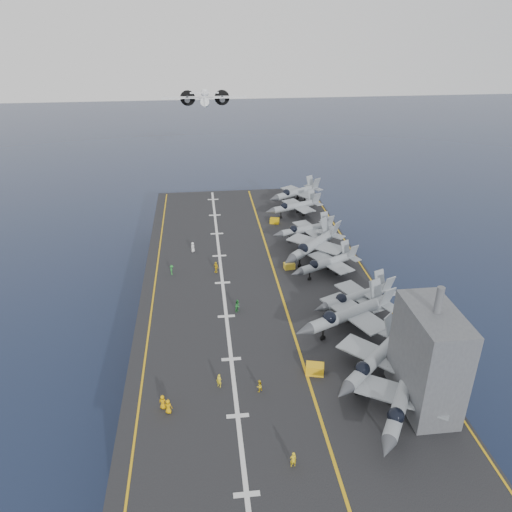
{
  "coord_description": "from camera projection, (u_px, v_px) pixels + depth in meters",
  "views": [
    {
      "loc": [
        -8.78,
        -71.35,
        50.78
      ],
      "look_at": [
        0.0,
        4.0,
        13.0
      ],
      "focal_mm": 35.0,
      "sensor_mm": 36.0,
      "label": 1
    }
  ],
  "objects": [
    {
      "name": "ground",
      "position": [
        259.0,
        333.0,
        86.99
      ],
      "size": [
        500.0,
        500.0,
        0.0
      ],
      "primitive_type": "plane",
      "color": "#142135",
      "rests_on": "ground"
    },
    {
      "name": "hull",
      "position": [
        259.0,
        308.0,
        84.76
      ],
      "size": [
        36.0,
        90.0,
        10.0
      ],
      "primitive_type": "cube",
      "color": "#56595E",
      "rests_on": "ground"
    },
    {
      "name": "flight_deck",
      "position": [
        259.0,
        282.0,
        82.44
      ],
      "size": [
        38.0,
        92.0,
        0.4
      ],
      "primitive_type": "cube",
      "color": "black",
      "rests_on": "hull"
    },
    {
      "name": "foul_line",
      "position": [
        277.0,
        280.0,
        82.65
      ],
      "size": [
        0.35,
        90.0,
        0.02
      ],
      "primitive_type": "cube",
      "color": "gold",
      "rests_on": "flight_deck"
    },
    {
      "name": "landing_centerline",
      "position": [
        223.0,
        283.0,
        81.72
      ],
      "size": [
        0.5,
        90.0,
        0.02
      ],
      "primitive_type": "cube",
      "color": "silver",
      "rests_on": "flight_deck"
    },
    {
      "name": "deck_edge_port",
      "position": [
        155.0,
        287.0,
        80.58
      ],
      "size": [
        0.25,
        90.0,
        0.02
      ],
      "primitive_type": "cube",
      "color": "gold",
      "rests_on": "flight_deck"
    },
    {
      "name": "deck_edge_stbd",
      "position": [
        367.0,
        274.0,
        84.26
      ],
      "size": [
        0.25,
        90.0,
        0.02
      ],
      "primitive_type": "cube",
      "color": "gold",
      "rests_on": "flight_deck"
    },
    {
      "name": "island_superstructure",
      "position": [
        430.0,
        347.0,
        53.89
      ],
      "size": [
        5.0,
        10.0,
        15.0
      ],
      "primitive_type": null,
      "color": "#56595E",
      "rests_on": "flight_deck"
    },
    {
      "name": "fighter_jet_0",
      "position": [
        402.0,
        398.0,
        53.8
      ],
      "size": [
        16.56,
        18.17,
        5.25
      ],
      "primitive_type": null,
      "color": "#9FA7B0",
      "rests_on": "flight_deck"
    },
    {
      "name": "fighter_jet_1",
      "position": [
        376.0,
        358.0,
        60.0
      ],
      "size": [
        18.06,
        17.87,
        5.3
      ],
      "primitive_type": null,
      "color": "#97A0A9",
      "rests_on": "flight_deck"
    },
    {
      "name": "fighter_jet_2",
      "position": [
        349.0,
        313.0,
        68.59
      ],
      "size": [
        19.13,
        16.53,
        5.59
      ],
      "primitive_type": null,
      "color": "#9FA9AF",
      "rests_on": "flight_deck"
    },
    {
      "name": "fighter_jet_3",
      "position": [
        358.0,
        296.0,
        73.45
      ],
      "size": [
        16.2,
        13.72,
        4.77
      ],
      "primitive_type": null,
      "color": "#9EA7AE",
      "rests_on": "flight_deck"
    },
    {
      "name": "fighter_jet_4",
      "position": [
        327.0,
        262.0,
        83.34
      ],
      "size": [
        15.73,
        13.73,
        4.58
      ],
      "primitive_type": null,
      "color": "#A1AAB1",
      "rests_on": "flight_deck"
    },
    {
      "name": "fighter_jet_5",
      "position": [
        314.0,
        244.0,
        88.67
      ],
      "size": [
        18.68,
        18.78,
        5.52
      ],
      "primitive_type": null,
      "color": "#989FA7",
      "rests_on": "flight_deck"
    },
    {
      "name": "fighter_jet_6",
      "position": [
        306.0,
        228.0,
        96.31
      ],
      "size": [
        14.8,
        12.06,
        4.44
      ],
      "primitive_type": null,
      "color": "#9AA2AA",
      "rests_on": "flight_deck"
    },
    {
      "name": "fighter_jet_7",
      "position": [
        296.0,
        205.0,
        107.32
      ],
      "size": [
        15.59,
        13.19,
        4.59
      ],
      "primitive_type": null,
      "color": "#969DA4",
      "rests_on": "flight_deck"
    },
    {
      "name": "fighter_jet_8",
      "position": [
        297.0,
        192.0,
        114.81
      ],
      "size": [
        17.17,
        15.59,
        4.97
      ],
      "primitive_type": null,
      "color": "#9BA4AA",
      "rests_on": "flight_deck"
    },
    {
      "name": "tow_cart_a",
      "position": [
        315.0,
        369.0,
        61.21
      ],
      "size": [
        2.48,
        1.92,
        1.31
      ],
      "primitive_type": null,
      "color": "yellow",
      "rests_on": "flight_deck"
    },
    {
      "name": "tow_cart_b",
      "position": [
        289.0,
        266.0,
        85.97
      ],
      "size": [
        1.95,
        1.42,
        1.08
      ],
      "primitive_type": null,
      "color": "gold",
      "rests_on": "flight_deck"
    },
    {
      "name": "tow_cart_c",
      "position": [
        275.0,
        221.0,
        104.12
      ],
      "size": [
        2.13,
        1.7,
        1.11
      ],
      "primitive_type": null,
      "color": "#DAA809",
      "rests_on": "flight_deck"
    },
    {
      "name": "crew_0",
      "position": [
        163.0,
        402.0,
        55.73
      ],
      "size": [
        1.26,
        1.04,
        1.8
      ],
      "primitive_type": "imported",
      "color": "#EDA905",
      "rests_on": "flight_deck"
    },
    {
      "name": "crew_1",
      "position": [
        219.0,
        381.0,
        58.97
      ],
      "size": [
        1.25,
        1.14,
        1.73
      ],
      "primitive_type": "imported",
      "color": "yellow",
      "rests_on": "flight_deck"
    },
    {
      "name": "crew_2",
      "position": [
        238.0,
        306.0,
        73.67
      ],
      "size": [
        1.29,
        1.4,
        1.94
      ],
      "primitive_type": "imported",
      "color": "#288435",
      "rests_on": "flight_deck"
    },
    {
      "name": "crew_3",
      "position": [
        172.0,
        270.0,
        83.98
      ],
      "size": [
        0.77,
        1.07,
        1.69
      ],
      "primitive_type": "imported",
      "color": "green",
      "rests_on": "flight_deck"
    },
    {
      "name": "crew_4",
      "position": [
        216.0,
        267.0,
        84.59
      ],
      "size": [
        1.37,
        1.41,
        1.97
      ],
      "primitive_type": "imported",
      "color": "yellow",
      "rests_on": "flight_deck"
    },
    {
      "name": "crew_5",
      "position": [
        193.0,
        247.0,
        91.74
      ],
      "size": [
        1.31,
        1.37,
        1.9
      ],
      "primitive_type": "imported",
      "color": "white",
      "rests_on": "flight_deck"
    },
    {
      "name": "crew_6",
      "position": [
        293.0,
        459.0,
        48.62
      ],
      "size": [
        1.2,
        0.89,
        1.84
      ],
      "primitive_type": "imported",
      "color": "yellow",
      "rests_on": "flight_deck"
    },
    {
      "name": "crew_7",
      "position": [
        259.0,
        386.0,
        58.26
      ],
      "size": [
        1.15,
        1.1,
        1.6
      ],
      "primitive_type": "imported",
      "color": "yellow",
      "rests_on": "flight_deck"
    },
    {
      "name": "transport_plane",
      "position": [
        205.0,
        103.0,
        129.39
      ],
      "size": [
        22.35,
        15.53,
        5.2
      ],
      "primitive_type": null,
      "color": "silver"
    },
    {
      "name": "crew_8",
      "position": [
        168.0,
        406.0,
        55.12
      ],
      "size": [
        1.26,
        1.04,
        1.8
      ],
      "primitive_type": "imported",
      "color": "#EDA905",
      "rests_on": "flight_deck"
    }
  ]
}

